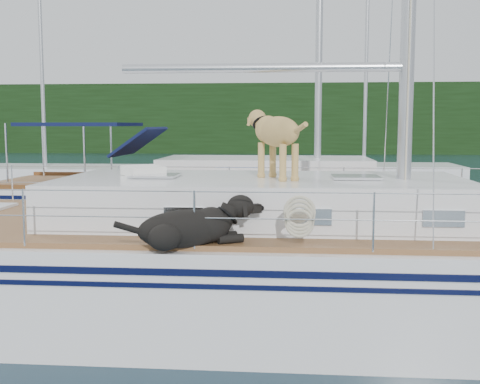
{
  "coord_description": "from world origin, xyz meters",
  "views": [
    {
      "loc": [
        1.18,
        -7.73,
        2.49
      ],
      "look_at": [
        0.5,
        0.2,
        1.6
      ],
      "focal_mm": 45.0,
      "sensor_mm": 36.0,
      "label": 1
    }
  ],
  "objects": [
    {
      "name": "ground",
      "position": [
        0.0,
        0.0,
        0.0
      ],
      "size": [
        120.0,
        120.0,
        0.0
      ],
      "primitive_type": "plane",
      "color": "black",
      "rests_on": "ground"
    },
    {
      "name": "tree_line",
      "position": [
        0.0,
        45.0,
        3.0
      ],
      "size": [
        90.0,
        3.0,
        6.0
      ],
      "primitive_type": "cube",
      "color": "black",
      "rests_on": "ground"
    },
    {
      "name": "shore_bank",
      "position": [
        0.0,
        46.2,
        0.6
      ],
      "size": [
        92.0,
        1.0,
        1.2
      ],
      "primitive_type": "cube",
      "color": "#595147",
      "rests_on": "ground"
    },
    {
      "name": "main_sailboat",
      "position": [
        0.1,
        -0.01,
        0.68
      ],
      "size": [
        12.0,
        4.13,
        14.01
      ],
      "color": "white",
      "rests_on": "ground"
    },
    {
      "name": "neighbor_sailboat",
      "position": [
        -0.51,
        6.3,
        0.63
      ],
      "size": [
        11.0,
        3.5,
        13.3
      ],
      "color": "white",
      "rests_on": "ground"
    },
    {
      "name": "bg_boat_west",
      "position": [
        -8.0,
        14.0,
        0.45
      ],
      "size": [
        8.0,
        3.0,
        11.65
      ],
      "color": "white",
      "rests_on": "ground"
    },
    {
      "name": "bg_boat_center",
      "position": [
        4.0,
        16.0,
        0.45
      ],
      "size": [
        7.2,
        3.0,
        11.65
      ],
      "color": "white",
      "rests_on": "ground"
    }
  ]
}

